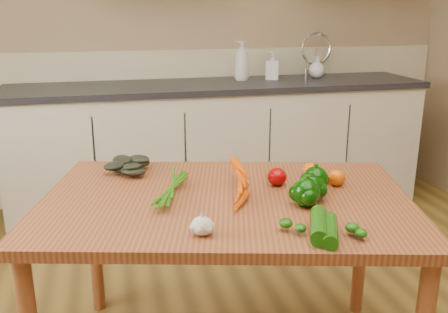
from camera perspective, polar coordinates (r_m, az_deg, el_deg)
name	(u,v)px	position (r m, az deg, el deg)	size (l,w,h in m)	color
room	(307,64)	(1.41, 9.41, 10.39)	(4.04, 5.04, 2.64)	olive
counter_run	(220,145)	(3.52, -0.47, 1.31)	(2.84, 0.64, 1.14)	beige
table	(226,217)	(1.88, 0.27, -6.96)	(1.52, 1.17, 0.72)	brown
soap_bottle_a	(242,61)	(3.53, 2.06, 10.88)	(0.10, 0.10, 0.27)	silver
soap_bottle_b	(272,65)	(3.60, 5.55, 10.33)	(0.09, 0.09, 0.20)	silver
soap_bottle_c	(317,67)	(3.73, 10.58, 10.02)	(0.12, 0.12, 0.15)	silver
carrot_bunch	(218,187)	(1.85, -0.66, -3.52)	(0.25, 0.19, 0.07)	#ED5105
leafy_greens	(124,162)	(2.13, -11.33, -0.65)	(0.19, 0.17, 0.10)	black
garlic_bulb	(202,226)	(1.54, -2.50, -7.92)	(0.07, 0.07, 0.06)	beige
pepper_a	(311,188)	(1.83, 9.89, -3.57)	(0.10, 0.10, 0.10)	#063002
pepper_b	(316,180)	(1.91, 10.43, -2.61)	(0.10, 0.10, 0.10)	#063002
pepper_c	(306,193)	(1.77, 9.37, -4.09)	(0.10, 0.10, 0.10)	#063002
tomato_a	(277,177)	(1.96, 6.09, -2.33)	(0.08, 0.08, 0.07)	#8F0204
tomato_b	(310,170)	(2.08, 9.84, -1.48)	(0.07, 0.07, 0.06)	#D85105
tomato_c	(336,178)	(2.00, 12.72, -2.36)	(0.07, 0.07, 0.06)	#D85105
zucchini_a	(330,231)	(1.56, 12.06, -8.28)	(0.05, 0.05, 0.18)	#114407
zucchini_b	(319,225)	(1.58, 10.79, -7.74)	(0.05, 0.05, 0.20)	#114407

